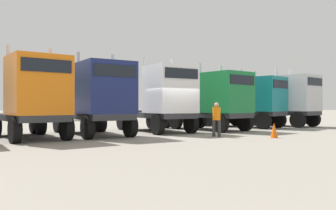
{
  "coord_description": "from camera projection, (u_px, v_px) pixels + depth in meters",
  "views": [
    {
      "loc": [
        -10.5,
        -16.21,
        1.58
      ],
      "look_at": [
        1.07,
        2.44,
        1.61
      ],
      "focal_mm": 37.74,
      "sensor_mm": 36.0,
      "label": 1
    }
  ],
  "objects": [
    {
      "name": "ground",
      "position": [
        175.0,
        134.0,
        19.31
      ],
      "size": [
        200.0,
        200.0,
        0.0
      ],
      "primitive_type": "plane",
      "color": "gray"
    },
    {
      "name": "semi_truck_orange",
      "position": [
        34.0,
        97.0,
        16.19
      ],
      "size": [
        3.06,
        6.39,
        4.37
      ],
      "rotation": [
        0.0,
        0.0,
        -1.49
      ],
      "color": "#333338",
      "rests_on": "ground"
    },
    {
      "name": "semi_truck_navy",
      "position": [
        100.0,
        98.0,
        17.97
      ],
      "size": [
        2.62,
        6.32,
        4.32
      ],
      "rotation": [
        0.0,
        0.0,
        -1.56
      ],
      "color": "#333338",
      "rests_on": "ground"
    },
    {
      "name": "semi_truck_white",
      "position": [
        165.0,
        98.0,
        20.39
      ],
      "size": [
        2.58,
        5.91,
        4.42
      ],
      "rotation": [
        0.0,
        0.0,
        -1.58
      ],
      "color": "#333338",
      "rests_on": "ground"
    },
    {
      "name": "semi_truck_green",
      "position": [
        218.0,
        101.0,
        21.97
      ],
      "size": [
        3.26,
        6.64,
        4.18
      ],
      "rotation": [
        0.0,
        0.0,
        -1.45
      ],
      "color": "#333338",
      "rests_on": "ground"
    },
    {
      "name": "semi_truck_teal",
      "position": [
        256.0,
        102.0,
        24.92
      ],
      "size": [
        3.92,
        6.25,
        4.13
      ],
      "rotation": [
        0.0,
        0.0,
        -1.31
      ],
      "color": "#333338",
      "rests_on": "ground"
    },
    {
      "name": "semi_truck_silver",
      "position": [
        292.0,
        100.0,
        26.31
      ],
      "size": [
        3.44,
        6.06,
        4.39
      ],
      "rotation": [
        0.0,
        0.0,
        -1.4
      ],
      "color": "#333338",
      "rests_on": "ground"
    },
    {
      "name": "visitor_in_hivis",
      "position": [
        217.0,
        117.0,
        17.76
      ],
      "size": [
        0.56,
        0.56,
        1.73
      ],
      "rotation": [
        0.0,
        0.0,
        0.61
      ],
      "color": "#363636",
      "rests_on": "ground"
    },
    {
      "name": "traffic_cone_near",
      "position": [
        274.0,
        130.0,
        17.15
      ],
      "size": [
        0.36,
        0.36,
        0.73
      ],
      "primitive_type": "cone",
      "color": "#F2590C",
      "rests_on": "ground"
    },
    {
      "name": "oak_far_centre",
      "position": [
        71.0,
        82.0,
        38.23
      ],
      "size": [
        3.46,
        3.46,
        5.86
      ],
      "color": "#4C3823",
      "rests_on": "ground"
    },
    {
      "name": "oak_far_right",
      "position": [
        165.0,
        88.0,
        43.13
      ],
      "size": [
        3.31,
        3.31,
        5.38
      ],
      "color": "#4C3823",
      "rests_on": "ground"
    }
  ]
}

